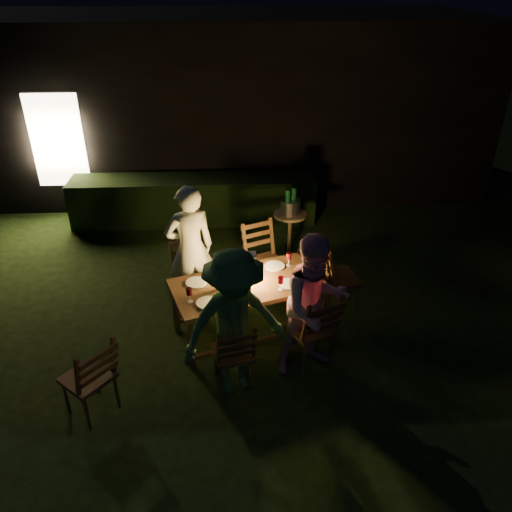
{
  "coord_description": "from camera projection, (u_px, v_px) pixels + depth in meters",
  "views": [
    {
      "loc": [
        0.16,
        -4.37,
        3.9
      ],
      "look_at": [
        0.43,
        0.77,
        0.94
      ],
      "focal_mm": 35.0,
      "sensor_mm": 36.0,
      "label": 1
    }
  ],
  "objects": [
    {
      "name": "chair_near_left",
      "position": [
        234.0,
        364.0,
        5.29
      ],
      "size": [
        0.48,
        0.51,
        0.9
      ],
      "rotation": [
        0.0,
        0.0,
        0.21
      ],
      "color": "#53391B",
      "rests_on": "ground"
    },
    {
      "name": "bottle_table",
      "position": [
        226.0,
        277.0,
        5.68
      ],
      "size": [
        0.07,
        0.07,
        0.28
      ],
      "primitive_type": "cylinder",
      "color": "#0F471E",
      "rests_on": "dining_table"
    },
    {
      "name": "side_table",
      "position": [
        290.0,
        218.0,
        7.62
      ],
      "size": [
        0.51,
        0.51,
        0.68
      ],
      "color": "olive",
      "rests_on": "ground"
    },
    {
      "name": "wineglass_d",
      "position": [
        289.0,
        259.0,
        6.13
      ],
      "size": [
        0.06,
        0.06,
        0.18
      ],
      "primitive_type": null,
      "color": "#59070F",
      "rests_on": "dining_table"
    },
    {
      "name": "chair_end",
      "position": [
        336.0,
        289.0,
        6.43
      ],
      "size": [
        0.61,
        0.58,
        1.07
      ],
      "rotation": [
        0.0,
        0.0,
        -1.34
      ],
      "color": "#53391B",
      "rests_on": "ground"
    },
    {
      "name": "chair_far_right",
      "position": [
        264.0,
        272.0,
        6.83
      ],
      "size": [
        0.62,
        0.63,
        1.02
      ],
      "rotation": [
        0.0,
        0.0,
        3.56
      ],
      "color": "#53391B",
      "rests_on": "ground"
    },
    {
      "name": "lantern",
      "position": [
        249.0,
        269.0,
        5.8
      ],
      "size": [
        0.16,
        0.16,
        0.35
      ],
      "color": "white",
      "rests_on": "dining_table"
    },
    {
      "name": "garden_envelope",
      "position": [
        221.0,
        100.0,
        10.26
      ],
      "size": [
        40.0,
        40.0,
        3.2
      ],
      "color": "black",
      "rests_on": "ground"
    },
    {
      "name": "plate_near_right",
      "position": [
        290.0,
        284.0,
        5.79
      ],
      "size": [
        0.25,
        0.25,
        0.01
      ],
      "primitive_type": "cylinder",
      "color": "white",
      "rests_on": "dining_table"
    },
    {
      "name": "wineglass_c",
      "position": [
        280.0,
        283.0,
        5.66
      ],
      "size": [
        0.06,
        0.06,
        0.18
      ],
      "primitive_type": null,
      "color": "#59070F",
      "rests_on": "dining_table"
    },
    {
      "name": "plate_far_right",
      "position": [
        275.0,
        266.0,
        6.15
      ],
      "size": [
        0.25,
        0.25,
        0.01
      ],
      "primitive_type": "cylinder",
      "color": "white",
      "rests_on": "dining_table"
    },
    {
      "name": "bottle_bucket_a",
      "position": [
        288.0,
        205.0,
        7.47
      ],
      "size": [
        0.07,
        0.07,
        0.32
      ],
      "primitive_type": "cylinder",
      "color": "#0F471E",
      "rests_on": "side_table"
    },
    {
      "name": "chair_near_right",
      "position": [
        310.0,
        340.0,
        5.56
      ],
      "size": [
        0.63,
        0.64,
        1.03
      ],
      "rotation": [
        0.0,
        0.0,
        0.46
      ],
      "color": "#53391B",
      "rests_on": "ground"
    },
    {
      "name": "bottle_bucket_b",
      "position": [
        294.0,
        203.0,
        7.54
      ],
      "size": [
        0.07,
        0.07,
        0.32
      ],
      "primitive_type": "cylinder",
      "color": "#0F471E",
      "rests_on": "side_table"
    },
    {
      "name": "ice_bucket",
      "position": [
        290.0,
        207.0,
        7.53
      ],
      "size": [
        0.3,
        0.3,
        0.22
      ],
      "primitive_type": "cylinder",
      "color": "#A5A8AD",
      "rests_on": "side_table"
    },
    {
      "name": "phone",
      "position": [
        203.0,
        308.0,
        5.38
      ],
      "size": [
        0.14,
        0.07,
        0.01
      ],
      "primitive_type": "cube",
      "color": "black",
      "rests_on": "dining_table"
    },
    {
      "name": "plate_near_left",
      "position": [
        207.0,
        303.0,
        5.47
      ],
      "size": [
        0.25,
        0.25,
        0.01
      ],
      "primitive_type": "cylinder",
      "color": "white",
      "rests_on": "dining_table"
    },
    {
      "name": "plate_far_left",
      "position": [
        196.0,
        282.0,
        5.82
      ],
      "size": [
        0.25,
        0.25,
        0.01
      ],
      "primitive_type": "cylinder",
      "color": "white",
      "rests_on": "dining_table"
    },
    {
      "name": "chair_far_left",
      "position": [
        194.0,
        288.0,
        6.51
      ],
      "size": [
        0.59,
        0.6,
        0.96
      ],
      "rotation": [
        0.0,
        0.0,
        3.59
      ],
      "color": "#53391B",
      "rests_on": "ground"
    },
    {
      "name": "wineglass_a",
      "position": [
        215.0,
        270.0,
        5.91
      ],
      "size": [
        0.06,
        0.06,
        0.18
      ],
      "primitive_type": null,
      "color": "#59070F",
      "rests_on": "dining_table"
    },
    {
      "name": "wineglass_b",
      "position": [
        190.0,
        295.0,
        5.45
      ],
      "size": [
        0.06,
        0.06,
        0.18
      ],
      "primitive_type": null,
      "color": "#59070F",
      "rests_on": "dining_table"
    },
    {
      "name": "chair_spare",
      "position": [
        92.0,
        389.0,
        4.93
      ],
      "size": [
        0.64,
        0.64,
        0.98
      ],
      "rotation": [
        0.0,
        0.0,
        0.86
      ],
      "color": "#53391B",
      "rests_on": "ground"
    },
    {
      "name": "person_opp_right",
      "position": [
        315.0,
        306.0,
        5.26
      ],
      "size": [
        0.96,
        0.85,
        1.64
      ],
      "primitive_type": "imported",
      "rotation": [
        0.0,
        0.0,
        0.33
      ],
      "color": "pink",
      "rests_on": "ground"
    },
    {
      "name": "napkin_left",
      "position": [
        245.0,
        300.0,
        5.52
      ],
      "size": [
        0.18,
        0.14,
        0.01
      ],
      "primitive_type": "cube",
      "color": "red",
      "rests_on": "dining_table"
    },
    {
      "name": "wineglass_e",
      "position": [
        248.0,
        292.0,
        5.51
      ],
      "size": [
        0.06,
        0.06,
        0.18
      ],
      "primitive_type": null,
      "color": "silver",
      "rests_on": "dining_table"
    },
    {
      "name": "dining_table",
      "position": [
        247.0,
        288.0,
        5.86
      ],
      "size": [
        1.92,
        1.38,
        0.72
      ],
      "rotation": [
        0.0,
        0.0,
        0.33
      ],
      "color": "#53391B",
      "rests_on": "ground"
    },
    {
      "name": "napkin_right",
      "position": [
        301.0,
        286.0,
        5.76
      ],
      "size": [
        0.18,
        0.14,
        0.01
      ],
      "primitive_type": "cube",
      "color": "red",
      "rests_on": "dining_table"
    },
    {
      "name": "person_house_side",
      "position": [
        190.0,
        249.0,
        6.28
      ],
      "size": [
        0.72,
        0.59,
        1.7
      ],
      "primitive_type": "imported",
      "rotation": [
        0.0,
        0.0,
        3.47
      ],
      "color": "white",
      "rests_on": "ground"
    },
    {
      "name": "person_opp_left",
      "position": [
        234.0,
        324.0,
        4.97
      ],
      "size": [
        1.22,
        0.93,
        1.66
      ],
      "primitive_type": "imported",
      "rotation": [
        0.0,
        0.0,
        0.33
      ],
      "color": "#3A6C36",
      "rests_on": "ground"
    }
  ]
}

